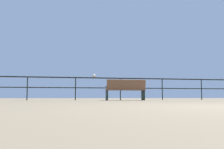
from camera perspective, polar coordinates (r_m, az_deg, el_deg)
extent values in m
cube|color=black|center=(11.94, 1.88, -0.86)|extent=(25.01, 0.05, 0.05)
cube|color=black|center=(11.91, 1.89, -3.06)|extent=(25.01, 0.04, 0.04)
cylinder|color=black|center=(11.68, -18.47, -3.01)|extent=(0.04, 0.04, 1.02)
cylinder|color=black|center=(11.61, -8.19, -3.21)|extent=(0.04, 0.04, 1.02)
cylinder|color=black|center=(11.91, 1.89, -3.30)|extent=(0.04, 0.04, 1.02)
cylinder|color=black|center=(12.55, 11.20, -3.30)|extent=(0.04, 0.04, 1.02)
cylinder|color=black|center=(13.49, 19.42, -3.23)|extent=(0.04, 0.04, 1.02)
cube|color=brown|center=(11.17, 2.97, -3.44)|extent=(1.72, 0.52, 0.05)
cube|color=brown|center=(10.96, 3.23, -2.27)|extent=(1.71, 0.16, 0.43)
cube|color=black|center=(11.38, 6.99, -4.59)|extent=(0.05, 0.44, 0.46)
cube|color=black|center=(11.57, 6.68, -2.77)|extent=(0.04, 0.34, 0.04)
cube|color=black|center=(11.01, -1.17, -4.62)|extent=(0.05, 0.44, 0.46)
cube|color=black|center=(11.21, -1.32, -2.73)|extent=(0.04, 0.34, 0.04)
ellipsoid|color=silver|center=(11.72, -4.06, -0.32)|extent=(0.23, 0.28, 0.13)
ellipsoid|color=gray|center=(11.72, -4.06, -0.22)|extent=(0.19, 0.24, 0.05)
sphere|color=silver|center=(11.83, -3.90, -0.08)|extent=(0.11, 0.11, 0.11)
cone|color=yellow|center=(11.90, -3.79, -0.11)|extent=(0.06, 0.06, 0.04)
cube|color=gray|center=(11.60, -4.26, -0.24)|extent=(0.09, 0.10, 0.02)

